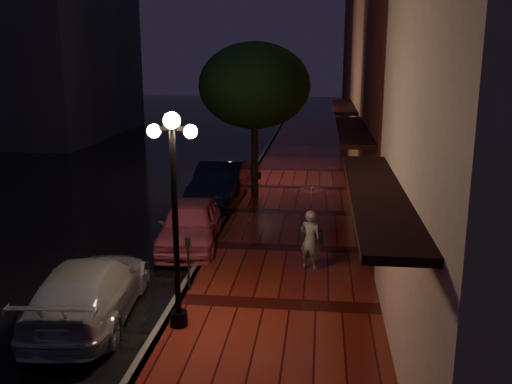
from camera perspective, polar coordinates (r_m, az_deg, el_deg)
The scene contains 14 objects.
ground at distance 16.58m, azimuth -4.65°, elevation -5.75°, with size 120.00×120.00×0.00m, color black.
sidewalk at distance 16.28m, azimuth 3.18°, elevation -5.82°, with size 4.50×60.00×0.15m, color #4D120D.
curb at distance 16.56m, azimuth -4.66°, elevation -5.51°, with size 0.25×60.00×0.15m, color #595451.
storefront_mid at distance 17.75m, azimuth 19.74°, elevation 12.90°, with size 5.00×8.00×11.00m, color #511914.
storefront_far at distance 25.64m, azimuth 15.59°, elevation 10.96°, with size 5.00×8.00×9.00m, color #8C5951.
storefront_extra at distance 35.54m, azimuth 13.18°, elevation 12.54°, with size 5.00×12.00×10.00m, color #511914.
streetlamp_near at distance 11.08m, azimuth -8.12°, elevation -1.67°, with size 0.96×0.36×4.31m.
streetlamp_far at distance 24.65m, azimuth 0.10°, elevation 6.93°, with size 0.96×0.36×4.31m.
street_tree at distance 21.50m, azimuth -0.12°, elevation 10.34°, with size 4.16×4.16×5.80m.
pink_car at distance 16.62m, azimuth -6.63°, elevation -3.23°, with size 1.64×4.07×1.39m, color #D3576F.
navy_car at distance 21.33m, azimuth -3.62°, elevation 0.85°, with size 1.64×4.70×1.55m, color black.
silver_car at distance 12.68m, azimuth -16.34°, elevation -9.35°, with size 1.86×4.58×1.33m, color #9F9EA5.
woman_with_umbrella at distance 14.29m, azimuth 5.52°, elevation -2.27°, with size 0.91×0.93×2.19m.
parking_meter at distance 13.27m, azimuth -6.79°, elevation -6.61°, with size 0.12×0.09×1.28m.
Camera 1 is at (3.12, -15.32, 5.51)m, focal length 40.00 mm.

